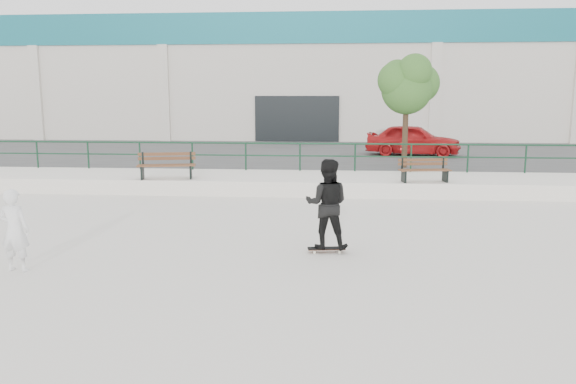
# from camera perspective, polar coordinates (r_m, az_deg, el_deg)

# --- Properties ---
(ground) EXTENTS (120.00, 120.00, 0.00)m
(ground) POSITION_cam_1_polar(r_m,az_deg,el_deg) (10.33, -8.18, -8.50)
(ground) COLOR beige
(ground) RESTS_ON ground
(ledge) EXTENTS (30.00, 3.00, 0.50)m
(ledge) POSITION_cam_1_polar(r_m,az_deg,el_deg) (19.41, -1.97, 0.97)
(ledge) COLOR silver
(ledge) RESTS_ON ground
(parking_strip) EXTENTS (60.00, 14.00, 0.50)m
(parking_strip) POSITION_cam_1_polar(r_m,az_deg,el_deg) (27.80, 0.07, 3.65)
(parking_strip) COLOR #3F3F3F
(parking_strip) RESTS_ON ground
(railing) EXTENTS (28.00, 0.06, 1.03)m
(railing) POSITION_cam_1_polar(r_m,az_deg,el_deg) (20.57, -1.56, 4.26)
(railing) COLOR #153A25
(railing) RESTS_ON ledge
(commercial_building) EXTENTS (44.20, 16.33, 8.00)m
(commercial_building) POSITION_cam_1_polar(r_m,az_deg,el_deg) (41.63, 1.68, 11.64)
(commercial_building) COLOR beige
(commercial_building) RESTS_ON ground
(bench_left) EXTENTS (1.96, 0.93, 0.87)m
(bench_left) POSITION_cam_1_polar(r_m,az_deg,el_deg) (19.00, -12.22, 2.63)
(bench_left) COLOR #56331D
(bench_left) RESTS_ON ledge
(bench_right) EXTENTS (1.67, 0.72, 0.75)m
(bench_right) POSITION_cam_1_polar(r_m,az_deg,el_deg) (18.39, 13.67, 2.15)
(bench_right) COLOR #56331D
(bench_right) RESTS_ON ledge
(tree) EXTENTS (2.38, 2.12, 4.23)m
(tree) POSITION_cam_1_polar(r_m,az_deg,el_deg) (21.84, 12.07, 10.75)
(tree) COLOR #443022
(tree) RESTS_ON parking_strip
(red_car) EXTENTS (4.48, 2.53, 1.44)m
(red_car) POSITION_cam_1_polar(r_m,az_deg,el_deg) (26.43, 12.59, 5.21)
(red_car) COLOR #B41617
(red_car) RESTS_ON parking_strip
(skateboard) EXTENTS (0.80, 0.31, 0.09)m
(skateboard) POSITION_cam_1_polar(r_m,az_deg,el_deg) (11.76, 3.92, -5.78)
(skateboard) COLOR black
(skateboard) RESTS_ON ground
(standing_skater) EXTENTS (0.94, 0.76, 1.86)m
(standing_skater) POSITION_cam_1_polar(r_m,az_deg,el_deg) (11.54, 3.98, -1.22)
(standing_skater) COLOR black
(standing_skater) RESTS_ON skateboard
(seated_skater) EXTENTS (0.58, 0.40, 1.55)m
(seated_skater) POSITION_cam_1_polar(r_m,az_deg,el_deg) (11.49, -26.03, -3.52)
(seated_skater) COLOR white
(seated_skater) RESTS_ON ground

